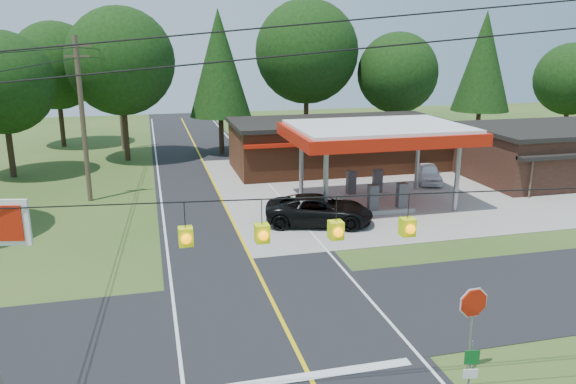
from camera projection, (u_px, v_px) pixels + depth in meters
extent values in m
plane|color=#2F4E1B|center=(281.00, 320.00, 20.15)|extent=(120.00, 120.00, 0.00)
cube|color=black|center=(281.00, 320.00, 20.14)|extent=(8.00, 120.00, 0.02)
cube|color=black|center=(281.00, 320.00, 20.14)|extent=(70.00, 7.00, 0.02)
cube|color=yellow|center=(281.00, 320.00, 20.14)|extent=(0.15, 110.00, 0.00)
cylinder|color=gray|center=(326.00, 184.00, 30.59)|extent=(0.28, 0.28, 4.20)
cylinder|color=gray|center=(301.00, 165.00, 35.27)|extent=(0.28, 0.28, 4.20)
cylinder|color=gray|center=(457.00, 176.00, 32.47)|extent=(0.28, 0.28, 4.20)
cylinder|color=gray|center=(418.00, 159.00, 37.15)|extent=(0.28, 0.28, 4.20)
cube|color=#B71909|center=(378.00, 134.00, 33.28)|extent=(10.60, 7.40, 0.70)
cube|color=white|center=(378.00, 127.00, 33.17)|extent=(10.00, 7.00, 0.25)
cube|color=#9E9B93|center=(387.00, 210.00, 32.71)|extent=(3.20, 0.90, 0.22)
cube|color=#3F3F44|center=(373.00, 198.00, 32.28)|extent=(0.55, 0.45, 1.50)
cube|color=#3F3F44|center=(402.00, 196.00, 32.70)|extent=(0.55, 0.45, 1.50)
cube|color=#9E9B93|center=(364.00, 194.00, 36.08)|extent=(3.20, 0.90, 0.22)
cube|color=#3F3F44|center=(351.00, 183.00, 35.65)|extent=(0.55, 0.45, 1.50)
cube|color=#3F3F44|center=(377.00, 181.00, 36.07)|extent=(0.55, 0.45, 1.50)
cube|color=brown|center=(338.00, 146.00, 43.56)|extent=(16.00, 7.00, 3.50)
cube|color=black|center=(338.00, 122.00, 43.06)|extent=(16.40, 7.40, 0.30)
cube|color=#B71909|center=(354.00, 142.00, 39.94)|extent=(16.00, 0.50, 0.25)
cylinder|color=#473828|center=(83.00, 121.00, 33.79)|extent=(0.30, 0.30, 10.00)
cube|color=#473828|center=(76.00, 46.00, 32.63)|extent=(1.80, 0.12, 0.12)
cube|color=#473828|center=(77.00, 56.00, 32.79)|extent=(1.40, 0.12, 0.12)
cylinder|color=#473828|center=(120.00, 97.00, 50.12)|extent=(0.30, 0.30, 9.50)
cube|color=#EEFE0D|center=(186.00, 236.00, 12.53)|extent=(0.32, 0.32, 0.42)
cube|color=#EEFE0D|center=(262.00, 233.00, 12.74)|extent=(0.32, 0.32, 0.42)
cube|color=#EEFE0D|center=(336.00, 230.00, 12.96)|extent=(0.32, 0.32, 0.42)
cube|color=#EEFE0D|center=(407.00, 227.00, 13.17)|extent=(0.32, 0.32, 0.42)
cylinder|color=#332316|center=(11.00, 150.00, 40.66)|extent=(0.44, 0.44, 3.96)
sphere|color=black|center=(2.00, 82.00, 39.39)|extent=(7.26, 7.26, 7.26)
cylinder|color=#332316|center=(126.00, 132.00, 46.19)|extent=(0.44, 0.44, 4.68)
sphere|color=black|center=(121.00, 61.00, 44.68)|extent=(8.58, 8.58, 8.58)
cylinder|color=#332316|center=(221.00, 129.00, 49.05)|extent=(0.44, 0.44, 4.32)
cone|color=black|center=(219.00, 63.00, 47.57)|extent=(5.28, 5.28, 9.00)
cylinder|color=#332316|center=(306.00, 120.00, 51.77)|extent=(0.44, 0.44, 5.04)
sphere|color=black|center=(307.00, 52.00, 50.15)|extent=(9.24, 9.24, 9.24)
cylinder|color=#332316|center=(395.00, 126.00, 51.93)|extent=(0.44, 0.44, 3.96)
sphere|color=black|center=(398.00, 73.00, 50.65)|extent=(7.26, 7.26, 7.26)
cylinder|color=#332316|center=(478.00, 123.00, 52.82)|extent=(0.44, 0.44, 4.32)
cone|color=black|center=(483.00, 61.00, 51.34)|extent=(5.28, 5.28, 9.00)
cylinder|color=#332316|center=(565.00, 126.00, 52.93)|extent=(0.44, 0.44, 3.60)
sphere|color=black|center=(571.00, 79.00, 51.77)|extent=(6.60, 6.60, 6.60)
cylinder|color=#332316|center=(62.00, 124.00, 52.31)|extent=(0.44, 0.44, 4.32)
sphere|color=black|center=(56.00, 66.00, 50.92)|extent=(7.92, 7.92, 7.92)
imported|color=black|center=(319.00, 210.00, 30.35)|extent=(7.26, 7.26, 1.61)
imported|color=white|center=(429.00, 173.00, 39.33)|extent=(4.92, 4.92, 1.32)
cylinder|color=gray|center=(470.00, 334.00, 16.59)|extent=(0.07, 0.07, 2.65)
cylinder|color=gray|center=(469.00, 374.00, 15.16)|extent=(0.06, 0.06, 2.01)
cube|color=#0C591E|center=(472.00, 357.00, 14.98)|extent=(0.41, 0.10, 0.41)
cube|color=white|center=(470.00, 374.00, 15.11)|extent=(0.41, 0.10, 0.27)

